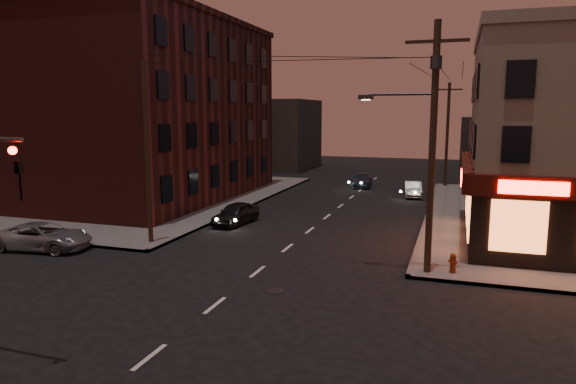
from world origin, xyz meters
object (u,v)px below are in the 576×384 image
at_px(suv_cross, 43,236).
at_px(fire_hydrant, 453,262).
at_px(sedan_far, 362,180).
at_px(sedan_mid, 413,189).
at_px(sedan_near, 236,213).

xyz_separation_m(suv_cross, fire_hydrant, (19.04, 2.00, -0.05)).
bearing_deg(sedan_far, sedan_mid, -46.67).
bearing_deg(fire_hydrant, sedan_far, 108.74).
bearing_deg(sedan_far, suv_cross, -119.34).
distance_m(suv_cross, sedan_near, 10.52).
distance_m(suv_cross, sedan_far, 28.04).
bearing_deg(suv_cross, sedan_mid, -43.31).
bearing_deg(sedan_mid, suv_cross, -133.20).
distance_m(sedan_far, fire_hydrant, 25.14).
relative_size(sedan_mid, sedan_far, 0.88).
height_order(sedan_near, fire_hydrant, sedan_near).
height_order(sedan_far, fire_hydrant, sedan_far).
bearing_deg(sedan_near, suv_cross, -122.00).
bearing_deg(sedan_mid, sedan_near, -131.48).
height_order(suv_cross, fire_hydrant, suv_cross).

